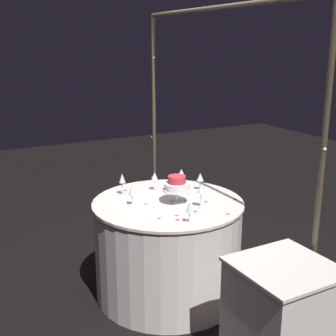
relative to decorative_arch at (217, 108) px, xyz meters
name	(u,v)px	position (x,y,z in m)	size (l,w,h in m)	color
ground_plane	(168,292)	(0.00, -0.44, -1.48)	(12.00, 12.00, 0.00)	black
decorative_arch	(217,108)	(0.00, 0.00, 0.00)	(2.23, 0.05, 2.25)	#473D2D
main_table	(168,248)	(0.00, -0.44, -1.09)	(1.18, 1.18, 0.79)	silver
side_table	(282,323)	(1.18, -0.32, -1.10)	(0.54, 0.54, 0.75)	silver
tiered_cake	(177,185)	(0.05, -0.39, -0.55)	(0.22, 0.22, 0.22)	silver
wine_glass_0	(200,178)	(-0.13, -0.06, -0.59)	(0.06, 0.06, 0.14)	silver
wine_glass_1	(122,180)	(-0.32, -0.68, -0.57)	(0.06, 0.06, 0.18)	silver
wine_glass_2	(132,191)	(-0.06, -0.71, -0.59)	(0.06, 0.06, 0.15)	silver
wine_glass_3	(201,190)	(0.22, -0.28, -0.56)	(0.06, 0.06, 0.18)	silver
wine_glass_4	(189,209)	(0.45, -0.52, -0.59)	(0.06, 0.06, 0.15)	silver
wine_glass_5	(155,177)	(-0.30, -0.40, -0.58)	(0.06, 0.06, 0.16)	silver
wine_glass_6	(181,174)	(-0.31, -0.14, -0.59)	(0.06, 0.06, 0.15)	silver
cake_knife	(184,193)	(-0.11, -0.23, -0.69)	(0.28, 0.14, 0.01)	silver
rose_petal_0	(180,193)	(-0.12, -0.26, -0.69)	(0.03, 0.02, 0.00)	#E02D47
rose_petal_1	(146,204)	(-0.03, -0.61, -0.69)	(0.03, 0.02, 0.00)	#E02D47
rose_petal_2	(195,212)	(0.29, -0.37, -0.69)	(0.04, 0.02, 0.00)	#E02D47
rose_petal_3	(159,218)	(0.28, -0.66, -0.69)	(0.03, 0.02, 0.00)	#E02D47
rose_petal_4	(177,215)	(0.29, -0.53, -0.69)	(0.03, 0.02, 0.00)	#E02D47
rose_petal_5	(235,199)	(0.21, 0.05, -0.69)	(0.04, 0.03, 0.00)	#E02D47
rose_petal_6	(177,220)	(0.36, -0.56, -0.69)	(0.04, 0.03, 0.00)	#E02D47
rose_petal_7	(125,190)	(-0.41, -0.62, -0.69)	(0.04, 0.03, 0.00)	#E02D47
rose_petal_8	(228,214)	(0.44, -0.19, -0.69)	(0.03, 0.02, 0.00)	#E02D47
rose_petal_9	(206,202)	(0.15, -0.18, -0.69)	(0.03, 0.02, 0.00)	#E02D47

